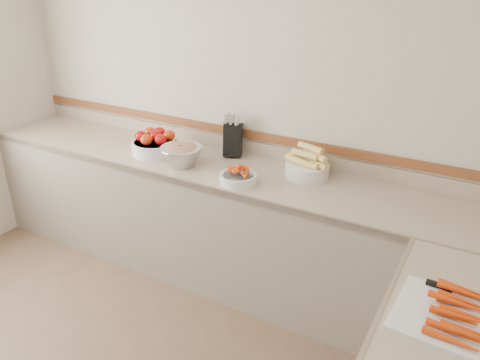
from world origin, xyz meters
The scene contains 8 objects.
back_wall centered at (0.00, 2.00, 1.30)m, with size 4.00×4.00×0.00m, color #B7AC97.
counter_back centered at (0.00, 1.68, 0.45)m, with size 4.00×0.65×1.08m.
knife_block centered at (-0.02, 1.90, 1.03)m, with size 0.18×0.20×0.32m.
tomato_bowl centered at (-0.55, 1.66, 0.97)m, with size 0.34×0.34×0.17m.
cherry_tomato_bowl centered at (0.26, 1.50, 0.94)m, with size 0.24×0.24×0.13m.
corn_bowl centered at (0.59, 1.81, 0.97)m, with size 0.32×0.29×0.21m.
rhubarb_bowl centered at (-0.23, 1.56, 0.99)m, with size 0.29×0.29×0.16m.
cutting_board centered at (1.65, 0.81, 0.92)m, with size 0.51×0.41×0.07m.
Camera 1 is at (1.61, -0.85, 2.15)m, focal length 35.00 mm.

